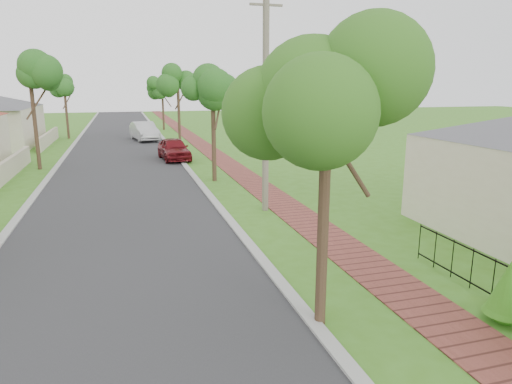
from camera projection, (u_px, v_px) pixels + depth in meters
name	position (u px, v px, depth m)	size (l,w,h in m)	color
ground	(312.00, 373.00, 7.66)	(160.00, 160.00, 0.00)	#3E721B
road	(122.00, 171.00, 25.53)	(7.00, 120.00, 0.02)	#28282B
kerb_right	(187.00, 168.00, 26.52)	(0.30, 120.00, 0.10)	#9E9E99
kerb_left	(51.00, 175.00, 24.53)	(0.30, 120.00, 0.10)	#9E9E99
sidewalk	(230.00, 166.00, 27.23)	(1.50, 120.00, 0.03)	brown
street_trees	(119.00, 88.00, 30.91)	(10.70, 37.65, 5.89)	#382619
parked_car_red	(174.00, 149.00, 29.29)	(1.65, 4.11, 1.40)	maroon
parked_car_white	(144.00, 131.00, 39.50)	(1.68, 4.81, 1.59)	#BEBEC0
near_tree	(328.00, 94.00, 8.23)	(2.23, 2.23, 5.73)	#382619
utility_pole	(266.00, 106.00, 16.71)	(1.20, 0.24, 7.85)	#716858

